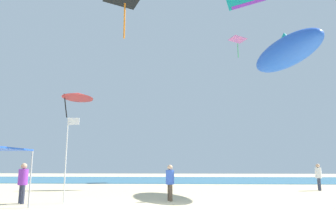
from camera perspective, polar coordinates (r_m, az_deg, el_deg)
The scene contains 9 objects.
ground at distance 14.44m, azimuth -1.31°, elevation -17.90°, with size 110.00×110.00×0.10m, color beige.
ocean_strip at distance 40.98m, azimuth 1.70°, elevation -13.04°, with size 110.00×18.50×0.03m, color teal.
person_near_tent at distance 26.17m, azimuth 25.03°, elevation -11.09°, with size 0.45×0.50×1.89m.
person_leftmost at distance 17.30m, azimuth -24.24°, elevation -11.93°, with size 0.45×0.45×1.89m.
person_central at distance 16.98m, azimuth 0.35°, elevation -13.03°, with size 0.43×0.47×1.81m.
banner_flag at distance 16.76m, azimuth -17.32°, elevation -7.85°, with size 0.61×0.06×4.13m.
kite_inflatable_blue at distance 24.62m, azimuth 20.09°, elevation 8.75°, with size 4.52×7.62×2.78m.
kite_delta_red at distance 37.55m, azimuth -15.64°, elevation 1.64°, with size 4.01×4.05×2.89m.
kite_diamond_pink at distance 42.51m, azimuth 12.18°, elevation 11.10°, with size 2.32×2.33×2.55m.
Camera 1 is at (1.12, -14.28, 1.80)m, focal length 34.52 mm.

